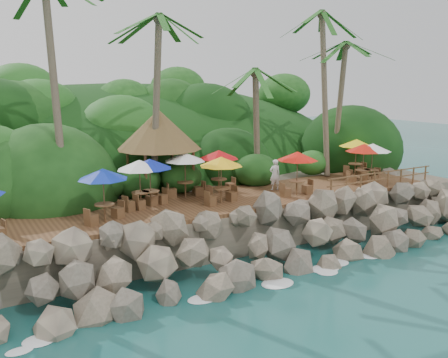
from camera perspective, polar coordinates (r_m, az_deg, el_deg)
ground at (r=22.11m, az=8.01°, el=-11.43°), size 140.00×140.00×0.00m
land_base at (r=35.15m, az=-8.24°, el=-0.89°), size 32.00×25.20×2.10m
jungle_hill at (r=42.27m, az=-12.03°, el=-0.35°), size 44.80×28.00×15.40m
seawall at (r=23.19m, az=5.02°, el=-7.19°), size 29.00×4.00×2.30m
terrace at (r=26.12m, az=-0.00°, el=-2.58°), size 26.00×5.00×0.20m
jungle_foliage at (r=34.50m, az=-7.56°, el=-2.91°), size 44.00×16.00×12.00m
foam_line at (r=22.32m, az=7.53°, el=-11.11°), size 25.20×0.80×0.06m
palms at (r=28.04m, az=-2.37°, el=18.54°), size 28.20×6.66×13.28m
palapa at (r=27.70m, az=-7.53°, el=5.69°), size 4.72×4.72×4.60m
dining_clusters at (r=25.90m, az=0.99°, el=2.06°), size 24.65×5.21×2.42m
railing at (r=29.93m, az=17.77°, el=0.09°), size 8.30×0.10×1.00m
waiter at (r=28.28m, az=5.91°, el=0.51°), size 0.71×0.53×1.77m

